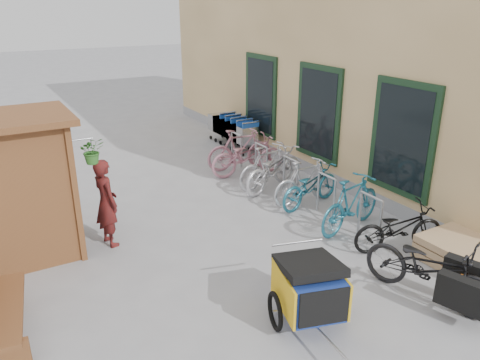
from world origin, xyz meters
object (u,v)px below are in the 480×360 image
bike_0 (399,228)px  bike_1 (351,203)px  person_kiosk (106,203)px  bike_6 (248,156)px  cargo_bike (432,269)px  bike_2 (310,186)px  bike_4 (274,169)px  bike_5 (268,166)px  shopping_carts (232,128)px  bike_3 (305,181)px  kiosk (0,171)px  pallet_stack (463,253)px  bike_7 (240,149)px  child_trailer (309,287)px

bike_0 → bike_1: bearing=26.2°
person_kiosk → bike_6: person_kiosk is taller
cargo_bike → bike_2: (0.60, 3.52, -0.06)m
bike_4 → bike_5: (-0.04, 0.19, 0.01)m
shopping_carts → bike_2: size_ratio=1.30×
bike_3 → bike_5: bearing=7.4°
kiosk → person_kiosk: (1.51, -0.28, -0.77)m
bike_0 → kiosk: bearing=80.3°
bike_1 → bike_5: bike_1 is taller
pallet_stack → bike_7: (-0.79, 5.85, 0.32)m
bike_7 → bike_1: bearing=-169.5°
shopping_carts → bike_5: bearing=-104.8°
pallet_stack → person_kiosk: (-4.76, 3.59, 0.58)m
pallet_stack → bike_0: 1.05m
cargo_bike → bike_1: bike_1 is taller
bike_6 → person_kiosk: bearing=122.1°
bike_3 → person_kiosk: bearing=85.1°
bike_1 → bike_4: bike_1 is taller
bike_0 → bike_1: size_ratio=0.93×
person_kiosk → bike_2: person_kiosk is taller
bike_0 → bike_2: (-0.11, 2.28, 0.01)m
pallet_stack → bike_0: size_ratio=0.74×
bike_3 → bike_4: 1.00m
bike_6 → bike_7: 0.46m
bike_3 → bike_7: size_ratio=0.92×
pallet_stack → bike_4: bearing=100.6°
cargo_bike → bike_0: bearing=43.4°
bike_2 → bike_4: bearing=-4.7°
bike_4 → bike_2: bearing=170.4°
kiosk → bike_3: size_ratio=1.55×
pallet_stack → bike_5: bike_5 is taller
child_trailer → bike_1: size_ratio=0.98×
child_trailer → bike_3: (2.39, 3.21, -0.06)m
cargo_bike → bike_3: cargo_bike is taller
shopping_carts → cargo_bike: 8.17m
person_kiosk → bike_2: (4.10, -0.43, -0.35)m
bike_6 → bike_2: bearing=-167.8°
pallet_stack → child_trailer: size_ratio=0.70×
child_trailer → bike_7: 6.19m
pallet_stack → cargo_bike: cargo_bike is taller
kiosk → bike_0: 6.56m
kiosk → bike_5: (5.43, 0.62, -1.05)m
person_kiosk → bike_4: person_kiosk is taller
pallet_stack → bike_1: bike_1 is taller
pallet_stack → person_kiosk: bearing=143.0°
shopping_carts → bike_0: 6.85m
bike_1 → bike_0: bearing=175.5°
bike_1 → bike_6: bearing=-10.4°
bike_3 → bike_6: bike_6 is taller
person_kiosk → bike_1: size_ratio=0.90×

